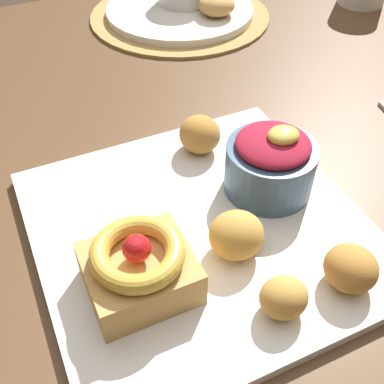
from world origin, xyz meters
name	(u,v)px	position (x,y,z in m)	size (l,w,h in m)	color
ground_plane	(181,380)	(0.00, 0.00, 0.00)	(8.00, 8.00, 0.00)	#423326
dining_table	(174,177)	(0.00, 0.00, 0.63)	(1.35, 0.90, 0.73)	brown
woven_placemat	(180,15)	(0.13, 0.28, 0.73)	(0.31, 0.31, 0.01)	#AD894C
front_plate	(201,230)	(-0.05, -0.19, 0.74)	(0.31, 0.31, 0.01)	white
cake_slice	(139,267)	(-0.13, -0.23, 0.77)	(0.09, 0.08, 0.06)	tan
berry_ramekin	(271,163)	(0.04, -0.17, 0.77)	(0.09, 0.09, 0.08)	#3D5675
fritter_front	(284,297)	(-0.03, -0.30, 0.76)	(0.04, 0.04, 0.03)	gold
fritter_middle	(351,268)	(0.04, -0.30, 0.76)	(0.05, 0.05, 0.04)	#BC7F38
fritter_back	(204,133)	(0.00, -0.08, 0.76)	(0.05, 0.05, 0.04)	#BC7F38
fritter_extra	(236,235)	(-0.03, -0.23, 0.76)	(0.05, 0.05, 0.04)	gold
back_plate	(180,10)	(0.13, 0.28, 0.74)	(0.25, 0.25, 0.01)	white
back_pastry	(217,5)	(0.18, 0.22, 0.76)	(0.06, 0.06, 0.03)	tan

